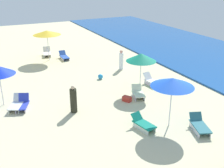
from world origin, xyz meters
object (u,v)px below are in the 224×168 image
(beachgoer_0, at_px, (73,100))
(beach_ball_1, at_px, (100,77))
(cooler_box_0, at_px, (127,99))
(lounge_chair_3_1, at_px, (138,93))
(umbrella_0, at_px, (172,82))
(lounge_chair_3_0, at_px, (151,81))
(lounge_chair_1_0, at_px, (23,104))
(umbrella_3, at_px, (141,57))
(lounge_chair_0_1, at_px, (199,125))
(beachgoer_1, at_px, (121,60))
(lounge_chair_0_0, at_px, (143,124))
(umbrella_4, at_px, (47,33))
(lounge_chair_4_1, at_px, (64,56))
(lounge_chair_1_1, at_px, (17,104))
(lounge_chair_4_0, at_px, (47,53))

(beachgoer_0, bearing_deg, beach_ball_1, 11.53)
(cooler_box_0, bearing_deg, lounge_chair_3_1, 75.76)
(umbrella_0, relative_size, lounge_chair_3_0, 1.91)
(lounge_chair_3_1, bearing_deg, lounge_chair_3_0, 53.94)
(lounge_chair_1_0, relative_size, umbrella_3, 0.54)
(umbrella_3, xyz_separation_m, beachgoer_0, (0.95, -4.83, -1.57))
(lounge_chair_0_1, distance_m, umbrella_3, 5.82)
(umbrella_0, height_order, beachgoer_1, umbrella_0)
(lounge_chair_0_0, xyz_separation_m, umbrella_4, (-13.59, -1.43, 2.18))
(lounge_chair_0_1, bearing_deg, lounge_chair_3_0, 98.78)
(lounge_chair_0_1, height_order, umbrella_3, umbrella_3)
(lounge_chair_1_0, bearing_deg, beach_ball_1, 43.62)
(beachgoer_0, distance_m, beachgoer_1, 7.91)
(lounge_chair_3_0, height_order, umbrella_4, umbrella_4)
(umbrella_3, distance_m, beachgoer_1, 4.83)
(umbrella_3, xyz_separation_m, cooler_box_0, (1.01, -1.51, -2.15))
(cooler_box_0, bearing_deg, beachgoer_1, 127.74)
(lounge_chair_3_0, xyz_separation_m, lounge_chair_4_1, (-8.59, -3.70, -0.05))
(lounge_chair_0_0, relative_size, beach_ball_1, 3.91)
(lounge_chair_0_0, distance_m, beachgoer_1, 9.18)
(lounge_chair_3_0, relative_size, lounge_chair_3_1, 1.01)
(beachgoer_0, bearing_deg, lounge_chair_1_1, 108.32)
(umbrella_0, bearing_deg, lounge_chair_0_1, 45.41)
(umbrella_4, distance_m, lounge_chair_4_1, 2.59)
(umbrella_4, xyz_separation_m, beachgoer_1, (5.00, 4.64, -1.72))
(lounge_chair_1_0, bearing_deg, lounge_chair_1_1, 177.37)
(lounge_chair_1_1, bearing_deg, lounge_chair_1_0, 1.12)
(umbrella_0, distance_m, lounge_chair_4_0, 15.74)
(lounge_chair_0_0, xyz_separation_m, lounge_chair_4_1, (-13.37, -0.12, -0.04))
(lounge_chair_4_0, bearing_deg, lounge_chair_0_0, -74.75)
(umbrella_3, distance_m, lounge_chair_4_1, 9.79)
(umbrella_3, xyz_separation_m, lounge_chair_4_1, (-9.26, -2.41, -2.07))
(lounge_chair_4_0, distance_m, beach_ball_1, 8.06)
(beachgoer_0, bearing_deg, lounge_chair_0_1, -81.41)
(umbrella_0, distance_m, umbrella_3, 4.52)
(lounge_chair_0_0, relative_size, lounge_chair_1_1, 0.98)
(umbrella_3, distance_m, lounge_chair_3_1, 2.26)
(lounge_chair_4_1, bearing_deg, lounge_chair_1_1, -121.53)
(lounge_chair_1_0, relative_size, lounge_chair_1_1, 0.95)
(lounge_chair_0_0, relative_size, lounge_chair_1_0, 1.04)
(umbrella_4, relative_size, beachgoer_0, 1.66)
(lounge_chair_3_0, distance_m, cooler_box_0, 3.26)
(lounge_chair_1_1, relative_size, cooler_box_0, 2.79)
(lounge_chair_0_0, height_order, beachgoer_1, beachgoer_1)
(lounge_chair_0_0, height_order, lounge_chair_4_0, lounge_chair_4_0)
(lounge_chair_1_1, xyz_separation_m, beachgoer_1, (-3.62, 8.57, 0.47))
(lounge_chair_1_1, bearing_deg, lounge_chair_3_0, 23.59)
(lounge_chair_0_1, distance_m, lounge_chair_4_1, 14.93)
(beachgoer_0, distance_m, beach_ball_1, 5.36)
(umbrella_3, height_order, beachgoer_0, umbrella_3)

